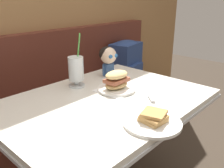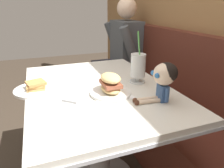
# 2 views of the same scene
# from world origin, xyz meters

# --- Properties ---
(wood_panel_wall) EXTENTS (4.40, 0.08, 2.40)m
(wood_panel_wall) POSITION_xyz_m (0.00, 1.05, 1.20)
(wood_panel_wall) COLOR olive
(wood_panel_wall) RESTS_ON ground
(booth_bench) EXTENTS (2.60, 0.48, 1.00)m
(booth_bench) POSITION_xyz_m (0.00, 0.81, 0.33)
(booth_bench) COLOR #512319
(booth_bench) RESTS_ON ground
(diner_table) EXTENTS (1.11, 0.81, 0.74)m
(diner_table) POSITION_xyz_m (0.00, 0.18, 0.54)
(diner_table) COLOR silver
(diner_table) RESTS_ON ground
(toast_plate) EXTENTS (0.25, 0.25, 0.06)m
(toast_plate) POSITION_xyz_m (-0.06, -0.16, 0.76)
(toast_plate) COLOR white
(toast_plate) RESTS_ON diner_table
(milkshake_glass) EXTENTS (0.10, 0.10, 0.32)m
(milkshake_glass) POSITION_xyz_m (0.02, 0.43, 0.84)
(milkshake_glass) COLOR silver
(milkshake_glass) RESTS_ON diner_table
(sandwich_plate) EXTENTS (0.22, 0.22, 0.12)m
(sandwich_plate) POSITION_xyz_m (0.13, 0.21, 0.79)
(sandwich_plate) COLOR white
(sandwich_plate) RESTS_ON diner_table
(butter_knife) EXTENTS (0.17, 0.19, 0.01)m
(butter_knife) POSITION_xyz_m (0.18, 0.02, 0.74)
(butter_knife) COLOR silver
(butter_knife) RESTS_ON diner_table
(seated_doll) EXTENTS (0.12, 0.22, 0.20)m
(seated_doll) POSITION_xyz_m (0.29, 0.43, 0.87)
(seated_doll) COLOR #385689
(seated_doll) RESTS_ON diner_table
(backpack) EXTENTS (0.33, 0.29, 0.41)m
(backpack) POSITION_xyz_m (0.91, 0.78, 0.66)
(backpack) COLOR navy
(backpack) RESTS_ON booth_bench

